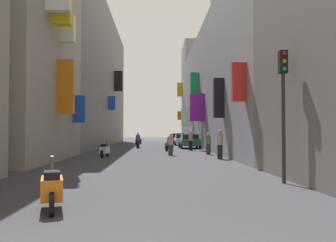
{
  "coord_description": "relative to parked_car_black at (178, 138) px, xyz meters",
  "views": [
    {
      "loc": [
        0.46,
        -2.67,
        1.68
      ],
      "look_at": [
        1.38,
        23.39,
        2.43
      ],
      "focal_mm": 38.91,
      "sensor_mm": 36.0,
      "label": 1
    }
  ],
  "objects": [
    {
      "name": "traffic_light_near_corner",
      "position": [
        0.88,
        -41.34,
        2.2
      ],
      "size": [
        0.26,
        0.34,
        4.34
      ],
      "color": "#2D2D2D",
      "rests_on": "ground"
    },
    {
      "name": "scooter_orange",
      "position": [
        -5.51,
        -45.13,
        -0.28
      ],
      "size": [
        0.7,
        1.73,
        1.13
      ],
      "color": "orange",
      "rests_on": "ground"
    },
    {
      "name": "building_right_mid_b",
      "position": [
        4.23,
        -11.06,
        5.28
      ],
      "size": [
        7.39,
        25.12,
        12.07
      ],
      "color": "gray",
      "rests_on": "ground"
    },
    {
      "name": "building_left_mid_c",
      "position": [
        -11.76,
        -8.33,
        7.4
      ],
      "size": [
        7.06,
        35.94,
        16.29
      ],
      "color": "slate",
      "rests_on": "ground"
    },
    {
      "name": "building_left_mid_b",
      "position": [
        -11.74,
        -31.93,
        5.74
      ],
      "size": [
        7.19,
        11.24,
        12.98
      ],
      "color": "#9E9384",
      "rests_on": "ground"
    },
    {
      "name": "building_right_mid_a",
      "position": [
        4.24,
        -30.04,
        5.67
      ],
      "size": [
        6.72,
        12.88,
        12.85
      ],
      "color": "gray",
      "rests_on": "ground"
    },
    {
      "name": "parked_car_green",
      "position": [
        0.13,
        -16.7,
        -0.0
      ],
      "size": [
        1.98,
        4.13,
        1.4
      ],
      "color": "#236638",
      "rests_on": "ground"
    },
    {
      "name": "building_right_mid_c",
      "position": [
        4.23,
        5.58,
        7.16
      ],
      "size": [
        6.89,
        8.11,
        15.83
      ],
      "color": "gray",
      "rests_on": "ground"
    },
    {
      "name": "parked_car_black",
      "position": [
        0.0,
        0.0,
        0.0
      ],
      "size": [
        2.02,
        4.44,
        1.41
      ],
      "color": "black",
      "rests_on": "ground"
    },
    {
      "name": "parked_car_white",
      "position": [
        0.03,
        -8.35,
        -0.03
      ],
      "size": [
        2.02,
        4.24,
        1.33
      ],
      "color": "white",
      "rests_on": "ground"
    },
    {
      "name": "pedestrian_near_left",
      "position": [
        -2.22,
        -27.52,
        0.02
      ],
      "size": [
        0.4,
        0.4,
        1.54
      ],
      "color": "#393939",
      "rests_on": "ground"
    },
    {
      "name": "pedestrian_mid_street",
      "position": [
        -0.16,
        -20.91,
        0.14
      ],
      "size": [
        0.54,
        0.54,
        1.77
      ],
      "color": "black",
      "rests_on": "ground"
    },
    {
      "name": "pedestrian_near_right",
      "position": [
        0.57,
        -26.64,
        0.04
      ],
      "size": [
        0.5,
        0.5,
        1.59
      ],
      "color": "#343434",
      "rests_on": "ground"
    },
    {
      "name": "ground_plane",
      "position": [
        -3.76,
        -20.37,
        -0.75
      ],
      "size": [
        140.0,
        140.0,
        0.0
      ],
      "primitive_type": "plane",
      "color": "#38383D"
    },
    {
      "name": "scooter_black",
      "position": [
        -5.51,
        -4.59,
        -0.28
      ],
      "size": [
        0.78,
        1.76,
        1.13
      ],
      "color": "black",
      "rests_on": "ground"
    },
    {
      "name": "pedestrian_crossing",
      "position": [
        0.64,
        -31.03,
        0.15
      ],
      "size": [
        0.53,
        0.53,
        1.79
      ],
      "color": "#242424",
      "rests_on": "ground"
    },
    {
      "name": "scooter_blue",
      "position": [
        -2.08,
        -21.58,
        -0.28
      ],
      "size": [
        0.79,
        1.75,
        1.13
      ],
      "color": "#2D4CAD",
      "rests_on": "ground"
    },
    {
      "name": "pedestrian_far_away",
      "position": [
        -5.03,
        -16.65,
        0.02
      ],
      "size": [
        0.51,
        0.51,
        1.55
      ],
      "color": "black",
      "rests_on": "ground"
    },
    {
      "name": "scooter_white",
      "position": [
        -6.62,
        -28.99,
        -0.28
      ],
      "size": [
        0.58,
        1.77,
        1.13
      ],
      "color": "silver",
      "rests_on": "ground"
    }
  ]
}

